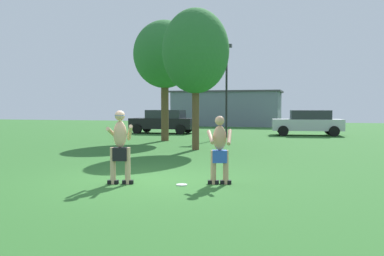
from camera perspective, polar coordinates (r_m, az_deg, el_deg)
ground_plane at (r=10.69m, az=-5.78°, el=-6.98°), size 80.00×80.00×0.00m
player_near at (r=10.06m, az=3.70°, el=-2.78°), size 0.64×0.64×1.61m
player_in_black at (r=10.20m, az=-9.55°, el=-2.03°), size 0.66×0.67×1.75m
frisbee at (r=10.01m, az=-1.38°, el=-7.57°), size 0.26×0.26×0.03m
car_black_near_post at (r=28.96m, az=-3.80°, el=0.92°), size 4.32×2.05×1.58m
car_silver_mid_lot at (r=27.80m, az=15.19°, el=0.74°), size 4.48×2.42×1.58m
lamp_post at (r=24.93m, az=4.62°, el=6.38°), size 0.60×0.24×5.40m
outbuilding_behind_lot at (r=40.35m, az=4.70°, el=2.63°), size 10.11×4.81×3.25m
tree_left_field at (r=22.84m, az=-3.66°, el=9.69°), size 3.29×3.29×6.34m
tree_right_field at (r=18.08m, az=0.49°, el=10.16°), size 2.80×2.80×5.90m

